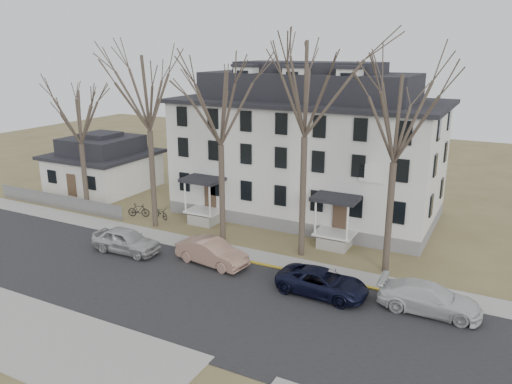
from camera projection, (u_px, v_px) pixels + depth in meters
The scene contains 19 objects.
ground at pixel (207, 320), 24.84m from camera, with size 120.00×120.00×0.00m, color olive.
main_road at pixel (228, 303), 26.54m from camera, with size 120.00×10.00×0.04m, color #27272A.
far_sidewalk at pixel (276, 262), 31.66m from camera, with size 120.00×2.00×0.08m, color #A09F97.
near_sidewalk_left at pixel (12, 329), 24.12m from camera, with size 20.00×5.00×0.08m, color #A09F97.
yellow_curb at pixel (348, 284), 28.68m from camera, with size 14.00×0.25×0.06m, color gold.
boarding_house at pixel (307, 148), 39.53m from camera, with size 20.80×12.36×12.05m.
small_house at pixel (104, 165), 47.59m from camera, with size 8.70×8.70×5.00m.
fence at pixel (59, 208), 42.24m from camera, with size 14.00×0.06×1.20m, color gray.
tree_far_left at pixel (147, 88), 35.18m from camera, with size 8.40×8.40×13.72m.
tree_mid_left at pixel (220, 103), 32.73m from camera, with size 7.80×7.80×12.74m.
tree_center at pixel (306, 82), 29.66m from camera, with size 9.00×9.00×14.70m.
tree_mid_right at pixel (397, 113), 27.64m from camera, with size 7.80×7.80×12.74m.
tree_bungalow at pixel (78, 114), 38.90m from camera, with size 6.60×6.60×10.78m.
car_silver at pixel (126, 241), 32.87m from camera, with size 1.91×4.75×1.62m, color #BABABA.
car_tan at pixel (212, 253), 31.05m from camera, with size 1.67×4.78×1.57m, color #A57A68.
car_navy at pixel (322, 283), 27.25m from camera, with size 2.32×5.03×1.40m, color black.
car_white at pixel (429, 299), 25.42m from camera, with size 2.09×5.13×1.49m, color silver.
bicycle_left at pixel (161, 213), 39.45m from camera, with size 0.63×1.80×0.95m, color black.
bicycle_right at pixel (139, 211), 39.84m from camera, with size 0.50×1.79×1.07m, color black.
Camera 1 is at (12.34, -18.46, 13.07)m, focal length 35.00 mm.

